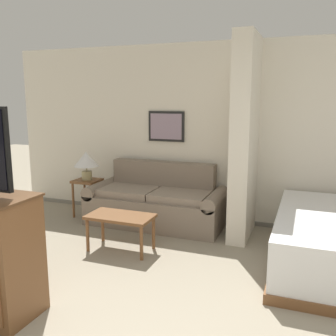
% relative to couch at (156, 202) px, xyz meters
% --- Properties ---
extents(wall_back, '(7.43, 0.16, 2.60)m').
position_rel_couch_xyz_m(wall_back, '(1.09, 0.48, 0.98)').
color(wall_back, silver).
rests_on(wall_back, ground_plane).
extents(wall_partition_pillar, '(0.24, 0.89, 2.60)m').
position_rel_couch_xyz_m(wall_partition_pillar, '(1.25, -0.03, 0.98)').
color(wall_partition_pillar, silver).
rests_on(wall_partition_pillar, ground_plane).
extents(couch, '(1.98, 0.84, 0.88)m').
position_rel_couch_xyz_m(couch, '(0.00, 0.00, 0.00)').
color(couch, gray).
rests_on(couch, ground_plane).
extents(coffee_table, '(0.79, 0.43, 0.44)m').
position_rel_couch_xyz_m(coffee_table, '(-0.02, -1.07, 0.07)').
color(coffee_table, brown).
rests_on(coffee_table, ground_plane).
extents(side_table, '(0.38, 0.38, 0.58)m').
position_rel_couch_xyz_m(side_table, '(-1.14, -0.05, 0.14)').
color(side_table, brown).
rests_on(side_table, ground_plane).
extents(table_lamp, '(0.38, 0.38, 0.44)m').
position_rel_couch_xyz_m(table_lamp, '(-1.14, -0.05, 0.56)').
color(table_lamp, tan).
rests_on(table_lamp, side_table).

